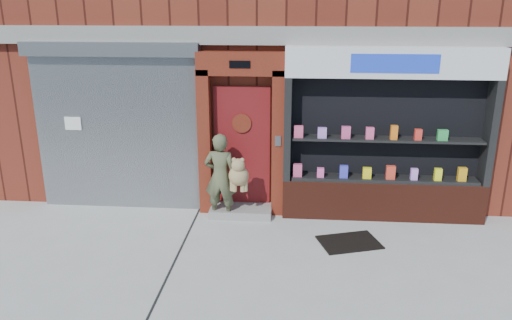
# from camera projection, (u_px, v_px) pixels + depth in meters

# --- Properties ---
(ground) EXTENTS (80.00, 80.00, 0.00)m
(ground) POSITION_uv_depth(u_px,v_px,m) (279.00, 263.00, 7.37)
(ground) COLOR #9E9E99
(ground) RESTS_ON ground
(shutter_bay) EXTENTS (3.10, 0.30, 3.04)m
(shutter_bay) POSITION_uv_depth(u_px,v_px,m) (117.00, 117.00, 8.91)
(shutter_bay) COLOR gray
(shutter_bay) RESTS_ON ground
(red_door_bay) EXTENTS (1.52, 0.58, 2.90)m
(red_door_bay) POSITION_uv_depth(u_px,v_px,m) (241.00, 135.00, 8.76)
(red_door_bay) COLOR #591A0F
(red_door_bay) RESTS_ON ground
(pharmacy_bay) EXTENTS (3.50, 0.41, 3.00)m
(pharmacy_bay) POSITION_uv_depth(u_px,v_px,m) (386.00, 143.00, 8.54)
(pharmacy_bay) COLOR #511E13
(pharmacy_bay) RESTS_ON ground
(woman) EXTENTS (0.81, 0.53, 1.55)m
(woman) POSITION_uv_depth(u_px,v_px,m) (223.00, 176.00, 8.66)
(woman) COLOR #505538
(woman) RESTS_ON ground
(doormat) EXTENTS (1.08, 0.90, 0.02)m
(doormat) POSITION_uv_depth(u_px,v_px,m) (349.00, 242.00, 7.98)
(doormat) COLOR black
(doormat) RESTS_ON ground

